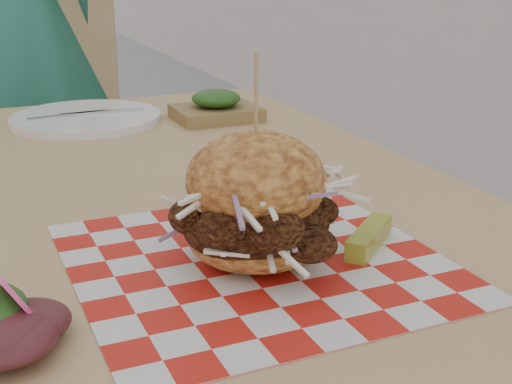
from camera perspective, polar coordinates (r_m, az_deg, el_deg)
patio_table at (r=0.97m, az=-8.30°, el=-4.23°), size 0.80×1.20×0.75m
patio_chair at (r=1.94m, az=-15.43°, el=3.41°), size 0.52×0.53×0.95m
paper_liner at (r=0.72m, az=0.00°, el=-5.54°), size 0.36×0.36×0.00m
sandwich at (r=0.70m, az=0.00°, el=-1.17°), size 0.18×0.18×0.21m
pickle_spear at (r=0.76m, az=9.02°, el=-3.63°), size 0.09×0.08×0.02m
side_salad at (r=0.60m, az=-19.55°, el=-10.90°), size 0.14×0.14×0.05m
place_setting at (r=1.33m, az=-13.42°, el=5.76°), size 0.27×0.27×0.02m
kraft_tray at (r=1.32m, az=-3.20°, el=6.75°), size 0.15×0.12×0.06m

